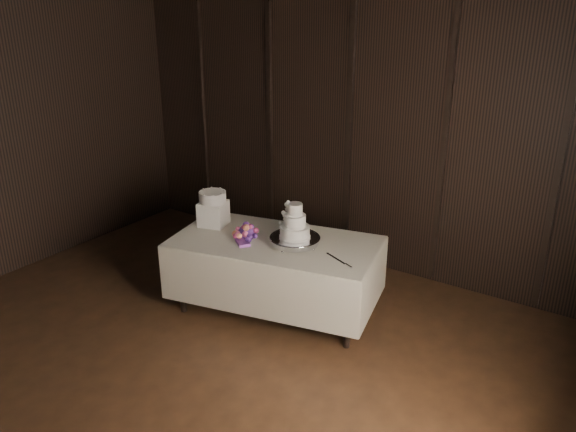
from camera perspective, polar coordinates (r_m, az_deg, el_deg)
The scene contains 8 objects.
room at distance 3.85m, azimuth -19.18°, elevation -2.07°, with size 6.08×7.08×3.08m.
display_table at distance 5.58m, azimuth -1.28°, elevation -5.76°, with size 2.17×1.45×0.76m.
cake_stand at distance 5.31m, azimuth 0.70°, elevation -2.61°, with size 0.48×0.48×0.09m, color silver.
wedding_cake at distance 5.24m, azimuth 0.40°, elevation -0.81°, with size 0.31×0.28×0.34m.
bouquet at distance 5.48m, azimuth -4.28°, elevation -1.64°, with size 0.30×0.40×0.19m, color #C44E75, non-canonical shape.
box_pedestal at distance 5.83m, azimuth -7.59°, elevation 0.27°, with size 0.26×0.26×0.25m, color white.
small_cake at distance 5.76m, azimuth -7.67°, elevation 1.94°, with size 0.28×0.28×0.11m, color white.
cake_knife at distance 5.08m, azimuth 4.89°, elevation -4.33°, with size 0.37×0.02×0.01m, color silver.
Camera 1 is at (2.92, -2.05, 2.94)m, focal length 35.00 mm.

